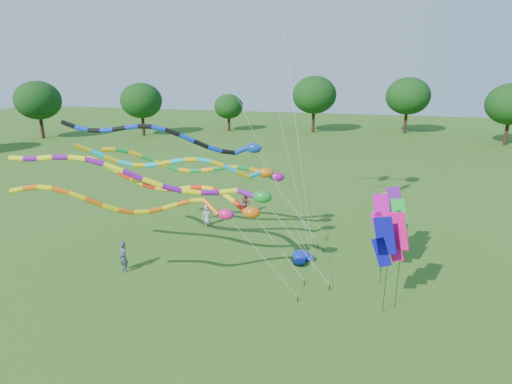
% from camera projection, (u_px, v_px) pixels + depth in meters
% --- Properties ---
extents(ground, '(160.00, 160.00, 0.00)m').
position_uv_depth(ground, '(254.00, 308.00, 20.55)').
color(ground, '#275D18').
rests_on(ground, ground).
extents(tree_ring, '(115.81, 116.43, 9.71)m').
position_uv_depth(tree_ring, '(327.00, 198.00, 18.53)').
color(tree_ring, '#382314').
rests_on(tree_ring, ground).
extents(tube_kite_red, '(13.52, 2.36, 6.35)m').
position_uv_depth(tube_kite_red, '(190.00, 192.00, 24.19)').
color(tube_kite_red, black).
rests_on(tube_kite_red, ground).
extents(tube_kite_orange, '(11.79, 4.01, 6.90)m').
position_uv_depth(tube_kite_orange, '(151.00, 205.00, 19.06)').
color(tube_kite_orange, black).
rests_on(tube_kite_orange, ground).
extents(tube_kite_purple, '(16.41, 2.11, 7.57)m').
position_uv_depth(tube_kite_purple, '(163.00, 180.00, 21.31)').
color(tube_kite_purple, black).
rests_on(tube_kite_purple, ground).
extents(tube_kite_blue, '(14.76, 3.40, 8.54)m').
position_uv_depth(tube_kite_blue, '(184.00, 139.00, 24.88)').
color(tube_kite_blue, black).
rests_on(tube_kite_blue, ground).
extents(tube_kite_cyan, '(12.64, 5.12, 7.69)m').
position_uv_depth(tube_kite_cyan, '(201.00, 166.00, 23.44)').
color(tube_kite_cyan, black).
rests_on(tube_kite_cyan, ground).
extents(tube_kite_green, '(12.85, 4.54, 7.06)m').
position_uv_depth(tube_kite_green, '(217.00, 168.00, 26.21)').
color(tube_kite_green, black).
rests_on(tube_kite_green, ground).
extents(banner_pole_magenta_a, '(1.12, 0.47, 4.88)m').
position_uv_depth(banner_pole_magenta_a, '(397.00, 237.00, 19.68)').
color(banner_pole_magenta_a, black).
rests_on(banner_pole_magenta_a, ground).
extents(banner_pole_magenta_b, '(1.14, 0.38, 5.01)m').
position_uv_depth(banner_pole_magenta_b, '(381.00, 216.00, 21.93)').
color(banner_pole_magenta_b, black).
rests_on(banner_pole_magenta_b, ground).
extents(banner_pole_blue_a, '(1.16, 0.16, 4.83)m').
position_uv_depth(banner_pole_blue_a, '(384.00, 242.00, 19.25)').
color(banner_pole_blue_a, black).
rests_on(banner_pole_blue_a, ground).
extents(banner_pole_violet, '(1.16, 0.20, 4.48)m').
position_uv_depth(banner_pole_violet, '(394.00, 207.00, 24.95)').
color(banner_pole_violet, black).
rests_on(banner_pole_violet, ground).
extents(banner_pole_orange, '(1.16, 0.21, 4.66)m').
position_uv_depth(banner_pole_orange, '(381.00, 215.00, 23.18)').
color(banner_pole_orange, black).
rests_on(banner_pole_orange, ground).
extents(banner_pole_green, '(1.14, 0.36, 3.91)m').
position_uv_depth(banner_pole_green, '(398.00, 218.00, 24.74)').
color(banner_pole_green, black).
rests_on(banner_pole_green, ground).
extents(blue_nylon_heap, '(1.44, 1.07, 0.55)m').
position_uv_depth(blue_nylon_heap, '(312.00, 260.00, 24.95)').
color(blue_nylon_heap, '#0C27A0').
rests_on(blue_nylon_heap, ground).
extents(person_a, '(0.90, 0.84, 1.54)m').
position_uv_depth(person_a, '(207.00, 215.00, 30.67)').
color(person_a, '#BAB3A8').
rests_on(person_a, ground).
extents(person_b, '(0.78, 0.71, 1.79)m').
position_uv_depth(person_b, '(123.00, 257.00, 23.88)').
color(person_b, '#40455A').
rests_on(person_b, ground).
extents(person_c, '(1.01, 1.03, 1.68)m').
position_uv_depth(person_c, '(246.00, 203.00, 32.97)').
color(person_c, brown).
rests_on(person_c, ground).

